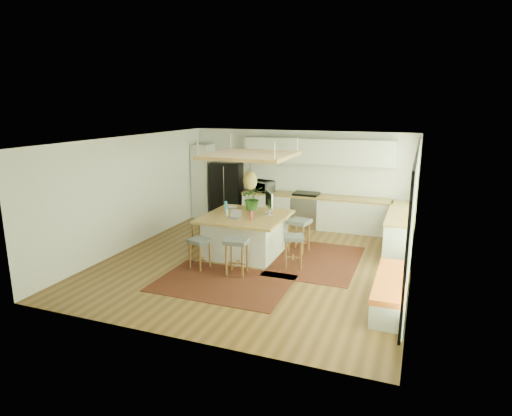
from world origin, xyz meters
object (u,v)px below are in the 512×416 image
at_px(stool_near_right, 237,258).
at_px(microwave, 263,185).
at_px(laptop, 233,213).
at_px(stool_left_side, 201,233).
at_px(island, 246,235).
at_px(monitor, 269,203).
at_px(stool_near_left, 200,252).
at_px(fridge, 227,189).
at_px(stool_right_back, 299,237).
at_px(stool_right_front, 293,251).
at_px(island_plant, 253,201).

relative_size(stool_near_right, microwave, 1.27).
bearing_deg(laptop, stool_left_side, 169.21).
bearing_deg(island, stool_near_right, -75.89).
distance_m(island, monitor, 0.91).
bearing_deg(microwave, stool_near_left, -71.27).
bearing_deg(stool_near_left, monitor, 56.14).
relative_size(stool_near_left, monitor, 1.14).
bearing_deg(stool_near_left, fridge, 106.24).
bearing_deg(stool_right_back, laptop, -142.76).
height_order(fridge, laptop, fridge).
bearing_deg(laptop, island, 80.23).
distance_m(stool_near_left, stool_right_back, 2.47).
height_order(stool_right_front, laptop, laptop).
bearing_deg(fridge, stool_near_left, -81.53).
xyz_separation_m(fridge, stool_near_left, (1.16, -3.98, -0.57)).
height_order(fridge, stool_near_left, fridge).
xyz_separation_m(laptop, island_plant, (0.11, 0.92, 0.11)).
bearing_deg(stool_left_side, microwave, 77.37).
bearing_deg(microwave, stool_left_side, -84.18).
relative_size(stool_right_back, stool_left_side, 1.13).
relative_size(island, monitor, 3.18).
bearing_deg(fridge, laptop, -71.09).
relative_size(island, microwave, 3.07).
distance_m(island, stool_near_left, 1.35).
height_order(stool_right_back, stool_left_side, stool_right_back).
bearing_deg(stool_near_right, laptop, 117.54).
height_order(island, monitor, monitor).
xyz_separation_m(stool_near_right, monitor, (0.15, 1.56, 0.83)).
bearing_deg(microwave, monitor, -48.42).
bearing_deg(monitor, stool_near_left, -67.77).
height_order(stool_near_right, laptop, laptop).
distance_m(island, island_plant, 0.89).
xyz_separation_m(stool_right_front, monitor, (-0.82, 0.75, 0.83)).
height_order(stool_near_right, monitor, monitor).
distance_m(stool_near_left, laptop, 1.17).
distance_m(microwave, island_plant, 2.27).
relative_size(stool_near_right, island_plant, 1.29).
distance_m(island, stool_right_back, 1.28).
distance_m(stool_right_front, stool_right_back, 1.04).
xyz_separation_m(fridge, island_plant, (1.68, -2.21, 0.24)).
bearing_deg(stool_left_side, island, -2.24).
relative_size(stool_near_right, stool_left_side, 1.10).
bearing_deg(monitor, stool_left_side, -114.95).
bearing_deg(stool_near_left, stool_right_back, 47.08).
bearing_deg(monitor, laptop, -75.76).
bearing_deg(stool_left_side, stool_right_back, 13.26).
bearing_deg(island_plant, stool_near_right, -78.87).
bearing_deg(stool_near_right, island, 104.11).
bearing_deg(microwave, stool_right_back, -33.28).
height_order(stool_near_left, monitor, monitor).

